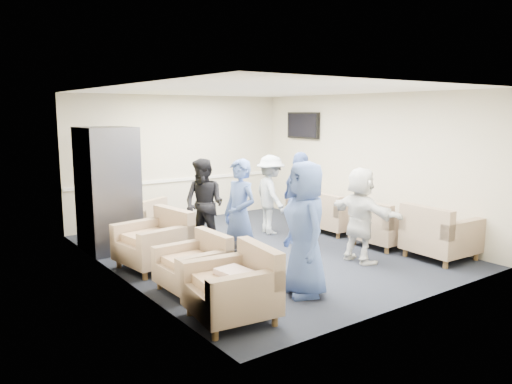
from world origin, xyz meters
TOP-DOWN VIEW (x-y plane):
  - floor at (0.00, 0.00)m, footprint 6.00×6.00m
  - ceiling at (0.00, 0.00)m, footprint 6.00×6.00m
  - back_wall at (0.00, 3.00)m, footprint 5.00×0.02m
  - front_wall at (0.00, -3.00)m, footprint 5.00×0.02m
  - left_wall at (-2.50, 0.00)m, footprint 0.02×6.00m
  - right_wall at (2.50, 0.00)m, footprint 0.02×6.00m
  - chair_rail at (0.00, 2.98)m, footprint 4.98×0.04m
  - tv at (2.44, 1.80)m, footprint 0.10×1.00m
  - armchair_left_near at (-1.96, -2.13)m, footprint 1.00×1.00m
  - armchair_left_mid at (-1.87, -1.02)m, footprint 0.81×0.81m
  - armchair_left_far at (-1.87, 0.20)m, footprint 1.04×1.04m
  - armchair_right_near at (1.99, -2.05)m, footprint 0.99×0.99m
  - armchair_right_midnear at (1.85, -1.01)m, footprint 0.90×0.90m
  - armchair_right_midfar at (1.91, 0.18)m, footprint 0.85×0.85m
  - armchair_right_far at (2.00, 1.10)m, footprint 0.88×0.88m
  - armchair_corner at (-1.25, 2.22)m, footprint 1.03×1.03m
  - vending_machine at (-2.09, 1.61)m, footprint 0.85×1.00m
  - backpack at (-1.11, -0.87)m, footprint 0.34×0.27m
  - pillow at (-1.98, -2.12)m, footprint 0.34×0.43m
  - person_front_left at (-0.80, -1.98)m, footprint 0.80×0.98m
  - person_mid_left at (-0.92, -0.65)m, footprint 0.48×0.66m
  - person_back_left at (-0.76, 0.67)m, footprint 0.86×0.94m
  - person_back_right at (0.84, 0.89)m, footprint 0.79×1.10m
  - person_mid_right at (0.72, -0.12)m, footprint 0.56×1.03m
  - person_front_right at (0.85, -1.41)m, footprint 0.47×1.41m

SIDE VIEW (x-z plane):
  - floor at x=0.00m, z-range 0.00..0.00m
  - backpack at x=-1.11m, z-range 0.01..0.53m
  - armchair_corner at x=-1.25m, z-range 0.00..0.61m
  - armchair_right_far at x=2.00m, z-range 0.00..0.61m
  - armchair_left_mid at x=-1.87m, z-range 0.00..0.64m
  - armchair_right_midfar at x=1.91m, z-range 0.00..0.68m
  - armchair_right_midnear at x=1.85m, z-range 0.00..0.70m
  - armchair_left_near at x=-1.96m, z-range 0.00..0.71m
  - armchair_left_far at x=-1.87m, z-range 0.00..0.74m
  - armchair_right_near at x=1.99m, z-range 0.00..0.76m
  - pillow at x=-1.98m, z-range 0.47..0.59m
  - person_front_right at x=0.85m, z-range 0.00..1.51m
  - person_back_right at x=0.84m, z-range 0.00..1.53m
  - person_back_left at x=-0.76m, z-range 0.00..1.57m
  - person_mid_right at x=0.72m, z-range 0.00..1.67m
  - person_mid_left at x=-0.92m, z-range 0.00..1.67m
  - person_front_left at x=-0.80m, z-range 0.00..1.74m
  - chair_rail at x=0.00m, z-range 0.87..0.93m
  - vending_machine at x=-2.09m, z-range 0.00..2.10m
  - back_wall at x=0.00m, z-range 0.00..2.70m
  - front_wall at x=0.00m, z-range 0.00..2.70m
  - left_wall at x=-2.50m, z-range 0.00..2.70m
  - right_wall at x=2.50m, z-range 0.00..2.70m
  - tv at x=2.44m, z-range 1.76..2.34m
  - ceiling at x=0.00m, z-range 2.70..2.70m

